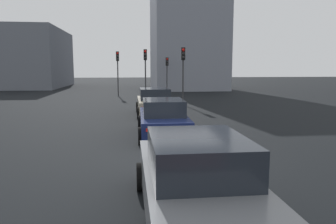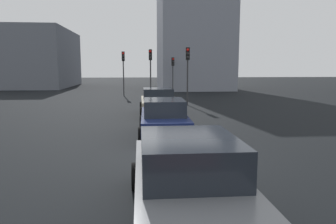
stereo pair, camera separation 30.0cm
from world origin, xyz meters
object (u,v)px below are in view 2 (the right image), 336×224
(traffic_light_near_left, at_px, (188,64))
(traffic_light_far_right, at_px, (173,67))
(car_beige_lead, at_px, (158,102))
(car_grey_third, at_px, (187,180))
(traffic_light_near_right, at_px, (150,64))
(traffic_light_far_left, at_px, (123,64))
(car_navy_second, at_px, (164,118))

(traffic_light_near_left, relative_size, traffic_light_far_right, 1.09)
(traffic_light_near_left, bearing_deg, car_beige_lead, -23.77)
(traffic_light_near_left, bearing_deg, car_grey_third, -4.81)
(traffic_light_near_right, distance_m, traffic_light_far_left, 4.60)
(traffic_light_near_right, xyz_separation_m, traffic_light_far_left, (3.87, 2.48, -0.01))
(traffic_light_near_right, distance_m, traffic_light_far_right, 7.97)
(traffic_light_near_left, distance_m, traffic_light_far_left, 9.67)
(car_grey_third, height_order, traffic_light_far_right, traffic_light_far_right)
(traffic_light_near_left, height_order, traffic_light_far_right, traffic_light_near_left)
(car_navy_second, distance_m, car_grey_third, 7.27)
(traffic_light_far_left, bearing_deg, traffic_light_near_left, 26.76)
(car_navy_second, distance_m, traffic_light_far_right, 22.72)
(car_navy_second, xyz_separation_m, traffic_light_far_left, (18.85, 2.48, 2.33))
(car_navy_second, height_order, traffic_light_near_left, traffic_light_near_left)
(traffic_light_near_left, bearing_deg, car_navy_second, -9.78)
(car_beige_lead, distance_m, traffic_light_far_right, 16.91)
(car_navy_second, height_order, traffic_light_far_right, traffic_light_far_right)
(car_navy_second, height_order, traffic_light_far_left, traffic_light_far_left)
(traffic_light_far_left, height_order, traffic_light_far_right, traffic_light_far_left)
(traffic_light_far_right, bearing_deg, traffic_light_near_right, -28.18)
(car_beige_lead, relative_size, traffic_light_far_left, 1.06)
(car_navy_second, xyz_separation_m, traffic_light_near_left, (10.60, -2.54, 2.28))
(car_beige_lead, distance_m, traffic_light_near_left, 5.77)
(car_beige_lead, xyz_separation_m, traffic_light_far_right, (16.58, -2.62, 2.01))
(car_grey_third, bearing_deg, car_beige_lead, -1.04)
(traffic_light_near_right, xyz_separation_m, traffic_light_far_right, (7.49, -2.71, -0.31))
(car_grey_third, height_order, traffic_light_near_right, traffic_light_near_right)
(traffic_light_near_right, bearing_deg, traffic_light_far_left, -144.26)
(car_beige_lead, relative_size, traffic_light_near_left, 1.08)
(traffic_light_near_left, relative_size, traffic_light_near_right, 0.98)
(traffic_light_far_left, xyz_separation_m, traffic_light_far_right, (3.61, -5.20, -0.30))
(car_beige_lead, bearing_deg, car_navy_second, 179.27)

